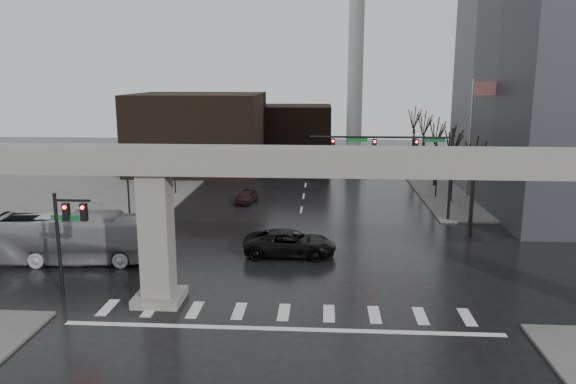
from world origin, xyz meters
name	(u,v)px	position (x,y,z in m)	size (l,w,h in m)	color
ground	(285,305)	(0.00, 0.00, 0.00)	(160.00, 160.00, 0.00)	black
sidewalk_ne	(532,184)	(26.00, 36.00, 0.07)	(28.00, 36.00, 0.15)	slate
sidewalk_nw	(91,178)	(-26.00, 36.00, 0.07)	(28.00, 36.00, 0.15)	slate
elevated_guideway	(309,182)	(1.26, 0.00, 6.88)	(48.00, 2.60, 8.70)	gray
building_far_left	(198,133)	(-14.00, 42.00, 5.00)	(16.00, 14.00, 10.00)	black
building_far_mid	(296,133)	(-2.00, 52.00, 4.00)	(10.00, 10.00, 8.00)	black
smokestack	(355,67)	(6.00, 46.00, 13.35)	(3.60, 3.60, 30.00)	silver
signal_mast_arm	(406,154)	(8.99, 18.80, 5.83)	(12.12, 0.43, 8.00)	black
signal_left_pole	(67,227)	(-12.25, 0.50, 4.07)	(2.30, 0.30, 6.00)	black
flagpole_assembly	(473,130)	(15.29, 22.00, 7.53)	(2.06, 0.12, 12.00)	silver
lamp_right_0	(473,193)	(13.50, 14.00, 3.47)	(1.22, 0.32, 5.11)	black
lamp_right_1	(437,164)	(13.50, 28.00, 3.47)	(1.22, 0.32, 5.11)	black
lamp_right_2	(415,147)	(13.50, 42.00, 3.47)	(1.22, 0.32, 5.11)	black
lamp_left_0	(128,189)	(-13.50, 14.00, 3.47)	(1.22, 0.32, 5.11)	black
lamp_left_1	(174,162)	(-13.50, 28.00, 3.47)	(1.22, 0.32, 5.11)	black
lamp_left_2	(203,145)	(-13.50, 42.00, 3.47)	(1.22, 0.32, 5.11)	black
tree_right_0	(473,191)	(14.53, 18.02, 2.79)	(1.09, 1.58, 7.50)	black
tree_right_1	(452,174)	(14.53, 26.02, 2.85)	(1.09, 1.61, 7.67)	black
tree_right_2	(436,161)	(14.53, 34.02, 2.91)	(1.10, 1.63, 7.85)	black
tree_right_3	(423,151)	(14.53, 42.02, 2.98)	(1.11, 1.66, 8.02)	black
tree_right_4	(414,143)	(14.53, 50.02, 3.04)	(1.12, 1.69, 8.19)	black
pickup_truck	(290,243)	(-0.25, 8.54, 0.89)	(2.95, 6.40, 1.78)	black
city_bus	(77,238)	(-14.37, 6.24, 1.68)	(2.82, 12.04, 3.35)	#98989C
far_car	(247,196)	(-5.49, 24.59, 0.65)	(1.54, 3.82, 1.30)	black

